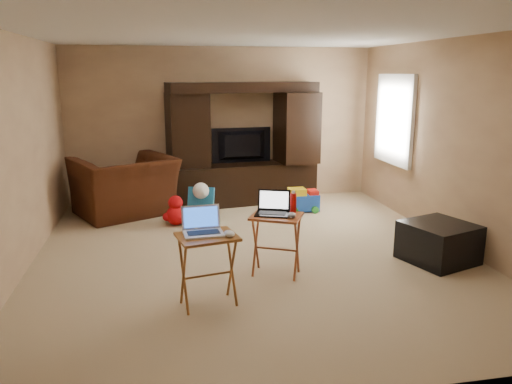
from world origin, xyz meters
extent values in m
plane|color=#C7B589|center=(0.00, 0.00, 0.00)|extent=(5.50, 5.50, 0.00)
plane|color=silver|center=(0.00, 0.00, 2.50)|extent=(5.50, 5.50, 0.00)
plane|color=tan|center=(0.00, 2.75, 1.25)|extent=(5.00, 0.00, 5.00)
plane|color=tan|center=(0.00, -2.75, 1.25)|extent=(5.00, 0.00, 5.00)
plane|color=tan|center=(-2.50, 0.00, 1.25)|extent=(0.00, 5.50, 5.50)
plane|color=tan|center=(2.50, 0.00, 1.25)|extent=(0.00, 5.50, 5.50)
plane|color=white|center=(2.48, 1.55, 1.40)|extent=(0.00, 1.20, 1.20)
cube|color=white|center=(2.46, 1.55, 1.40)|extent=(0.06, 1.14, 1.34)
cube|color=black|center=(0.30, 2.42, 0.97)|extent=(2.44, 0.94, 1.95)
imported|color=black|center=(0.30, 2.48, 0.93)|extent=(1.00, 0.22, 0.57)
imported|color=#401A0D|center=(-1.57, 2.03, 0.44)|extent=(1.73, 1.65, 0.87)
cube|color=black|center=(2.02, -0.62, 0.22)|extent=(0.87, 0.87, 0.44)
cube|color=#965324|center=(-0.64, -1.23, 0.34)|extent=(0.59, 0.51, 0.67)
cube|color=#AC5429|center=(0.13, -0.65, 0.33)|extent=(0.63, 0.59, 0.65)
cube|color=silver|center=(-0.67, -1.20, 0.79)|extent=(0.37, 0.31, 0.24)
cube|color=black|center=(0.09, -0.63, 0.77)|extent=(0.42, 0.38, 0.24)
ellipsoid|color=white|center=(-0.45, -1.30, 0.70)|extent=(0.12, 0.15, 0.06)
ellipsoid|color=#434348|center=(0.26, -0.77, 0.68)|extent=(0.12, 0.15, 0.05)
cylinder|color=#BB0E0B|center=(0.33, -0.57, 0.76)|extent=(0.06, 0.06, 0.20)
camera|label=1|loc=(-1.02, -5.47, 2.08)|focal=35.00mm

